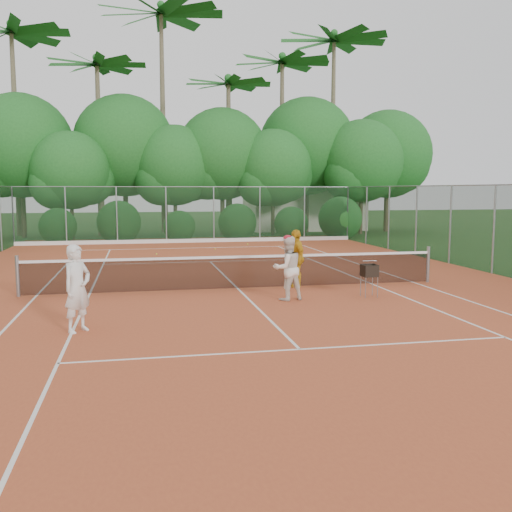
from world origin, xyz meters
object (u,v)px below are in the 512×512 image
at_px(player_center_grp, 287,268).
at_px(player_yellow, 296,258).
at_px(player_white, 77,288).
at_px(ball_hopper, 369,271).

height_order(player_center_grp, player_yellow, player_center_grp).
bearing_deg(player_white, player_center_grp, -22.05).
distance_m(player_white, player_yellow, 7.18).
height_order(player_white, player_yellow, player_white).
bearing_deg(ball_hopper, player_center_grp, -159.71).
xyz_separation_m(player_white, ball_hopper, (7.19, 2.35, -0.19)).
height_order(player_white, player_center_grp, player_white).
bearing_deg(player_white, ball_hopper, -29.42).
bearing_deg(player_yellow, ball_hopper, 29.08).
distance_m(player_center_grp, player_yellow, 2.12).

